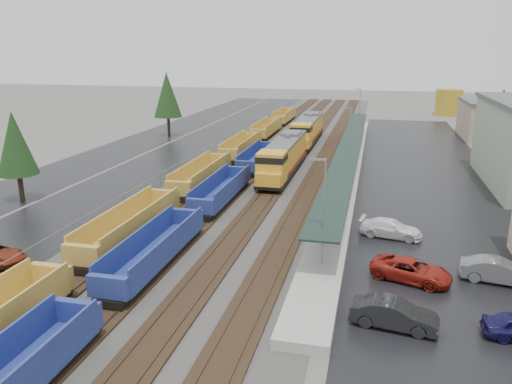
{
  "coord_description": "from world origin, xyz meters",
  "views": [
    {
      "loc": [
        12.47,
        -11.64,
        14.8
      ],
      "look_at": [
        2.08,
        31.6,
        2.0
      ],
      "focal_mm": 35.0,
      "sensor_mm": 36.0,
      "label": 1
    }
  ],
  "objects_px": {
    "parked_car_east_b": "(411,270)",
    "parked_car_east_c": "(391,229)",
    "locomotive_lead": "(283,157)",
    "locomotive_trail": "(307,130)",
    "parked_car_east_a": "(394,314)",
    "storage_tank": "(449,102)",
    "parked_car_east_e": "(499,271)",
    "well_string_yellow": "(202,176)",
    "well_string_blue": "(155,251)"
  },
  "relations": [
    {
      "from": "locomotive_lead",
      "to": "parked_car_east_a",
      "type": "relative_size",
      "value": 4.1
    },
    {
      "from": "parked_car_east_a",
      "to": "parked_car_east_e",
      "type": "bearing_deg",
      "value": -34.65
    },
    {
      "from": "well_string_blue",
      "to": "storage_tank",
      "type": "relative_size",
      "value": 12.95
    },
    {
      "from": "parked_car_east_a",
      "to": "well_string_yellow",
      "type": "bearing_deg",
      "value": 46.67
    },
    {
      "from": "storage_tank",
      "to": "parked_car_east_a",
      "type": "bearing_deg",
      "value": -98.39
    },
    {
      "from": "locomotive_lead",
      "to": "well_string_blue",
      "type": "relative_size",
      "value": 0.25
    },
    {
      "from": "well_string_yellow",
      "to": "parked_car_east_e",
      "type": "height_order",
      "value": "well_string_yellow"
    },
    {
      "from": "well_string_yellow",
      "to": "parked_car_east_e",
      "type": "bearing_deg",
      "value": -33.97
    },
    {
      "from": "locomotive_lead",
      "to": "parked_car_east_b",
      "type": "xyz_separation_m",
      "value": [
        13.38,
        -25.84,
        -1.63
      ]
    },
    {
      "from": "parked_car_east_b",
      "to": "parked_car_east_e",
      "type": "bearing_deg",
      "value": -61.36
    },
    {
      "from": "parked_car_east_e",
      "to": "well_string_yellow",
      "type": "bearing_deg",
      "value": 64.61
    },
    {
      "from": "well_string_blue",
      "to": "parked_car_east_b",
      "type": "xyz_separation_m",
      "value": [
        17.38,
        1.9,
        -0.43
      ]
    },
    {
      "from": "well_string_yellow",
      "to": "well_string_blue",
      "type": "bearing_deg",
      "value": -79.26
    },
    {
      "from": "locomotive_trail",
      "to": "parked_car_east_b",
      "type": "xyz_separation_m",
      "value": [
        13.38,
        -46.84,
        -1.63
      ]
    },
    {
      "from": "well_string_blue",
      "to": "parked_car_east_c",
      "type": "height_order",
      "value": "well_string_blue"
    },
    {
      "from": "locomotive_lead",
      "to": "locomotive_trail",
      "type": "height_order",
      "value": "same"
    },
    {
      "from": "parked_car_east_b",
      "to": "parked_car_east_e",
      "type": "height_order",
      "value": "parked_car_east_e"
    },
    {
      "from": "parked_car_east_b",
      "to": "parked_car_east_c",
      "type": "relative_size",
      "value": 1.04
    },
    {
      "from": "parked_car_east_e",
      "to": "well_string_blue",
      "type": "bearing_deg",
      "value": 105.9
    },
    {
      "from": "parked_car_east_a",
      "to": "locomotive_trail",
      "type": "bearing_deg",
      "value": 21.19
    },
    {
      "from": "locomotive_lead",
      "to": "parked_car_east_b",
      "type": "distance_m",
      "value": 29.14
    },
    {
      "from": "well_string_blue",
      "to": "parked_car_east_c",
      "type": "bearing_deg",
      "value": 31.09
    },
    {
      "from": "locomotive_trail",
      "to": "parked_car_east_c",
      "type": "relative_size",
      "value": 3.88
    },
    {
      "from": "well_string_yellow",
      "to": "storage_tank",
      "type": "height_order",
      "value": "storage_tank"
    },
    {
      "from": "well_string_yellow",
      "to": "parked_car_east_b",
      "type": "relative_size",
      "value": 22.29
    },
    {
      "from": "well_string_blue",
      "to": "parked_car_east_e",
      "type": "distance_m",
      "value": 23.13
    },
    {
      "from": "locomotive_trail",
      "to": "well_string_yellow",
      "type": "height_order",
      "value": "locomotive_trail"
    },
    {
      "from": "well_string_blue",
      "to": "parked_car_east_c",
      "type": "relative_size",
      "value": 15.28
    },
    {
      "from": "well_string_yellow",
      "to": "parked_car_east_c",
      "type": "xyz_separation_m",
      "value": [
        20.21,
        -11.32,
        -0.47
      ]
    },
    {
      "from": "locomotive_lead",
      "to": "parked_car_east_c",
      "type": "height_order",
      "value": "locomotive_lead"
    },
    {
      "from": "locomotive_trail",
      "to": "well_string_blue",
      "type": "xyz_separation_m",
      "value": [
        -4.0,
        -48.73,
        -1.2
      ]
    },
    {
      "from": "locomotive_trail",
      "to": "storage_tank",
      "type": "bearing_deg",
      "value": 59.1
    },
    {
      "from": "locomotive_lead",
      "to": "locomotive_trail",
      "type": "distance_m",
      "value": 21.0
    },
    {
      "from": "well_string_blue",
      "to": "parked_car_east_e",
      "type": "height_order",
      "value": "well_string_blue"
    },
    {
      "from": "locomotive_lead",
      "to": "parked_car_east_a",
      "type": "bearing_deg",
      "value": -69.27
    },
    {
      "from": "well_string_yellow",
      "to": "locomotive_lead",
      "type": "bearing_deg",
      "value": 39.68
    },
    {
      "from": "locomotive_trail",
      "to": "parked_car_east_c",
      "type": "bearing_deg",
      "value": -72.59
    },
    {
      "from": "locomotive_trail",
      "to": "parked_car_east_a",
      "type": "height_order",
      "value": "locomotive_trail"
    },
    {
      "from": "locomotive_trail",
      "to": "storage_tank",
      "type": "xyz_separation_m",
      "value": [
        26.5,
        44.29,
        0.6
      ]
    },
    {
      "from": "storage_tank",
      "to": "locomotive_lead",
      "type": "bearing_deg",
      "value": -112.09
    },
    {
      "from": "locomotive_trail",
      "to": "parked_car_east_c",
      "type": "distance_m",
      "value": 40.86
    },
    {
      "from": "well_string_blue",
      "to": "storage_tank",
      "type": "xyz_separation_m",
      "value": [
        30.5,
        93.02,
        1.81
      ]
    },
    {
      "from": "parked_car_east_a",
      "to": "storage_tank",
      "type": "bearing_deg",
      "value": -0.08
    },
    {
      "from": "locomotive_lead",
      "to": "locomotive_trail",
      "type": "relative_size",
      "value": 1.0
    },
    {
      "from": "parked_car_east_b",
      "to": "parked_car_east_c",
      "type": "distance_m",
      "value": 7.97
    },
    {
      "from": "locomotive_lead",
      "to": "storage_tank",
      "type": "xyz_separation_m",
      "value": [
        26.5,
        65.29,
        0.6
      ]
    },
    {
      "from": "well_string_blue",
      "to": "parked_car_east_a",
      "type": "xyz_separation_m",
      "value": [
        16.14,
        -4.35,
        -0.37
      ]
    },
    {
      "from": "parked_car_east_e",
      "to": "parked_car_east_c",
      "type": "bearing_deg",
      "value": 53.14
    },
    {
      "from": "locomotive_lead",
      "to": "parked_car_east_a",
      "type": "xyz_separation_m",
      "value": [
        12.14,
        -32.08,
        -1.57
      ]
    },
    {
      "from": "parked_car_east_c",
      "to": "storage_tank",
      "type": "bearing_deg",
      "value": -0.37
    }
  ]
}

